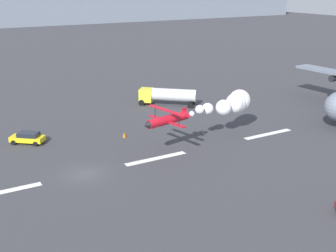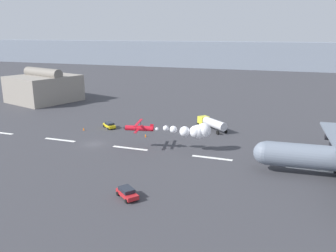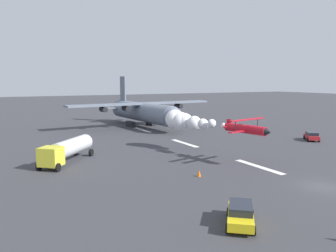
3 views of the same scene
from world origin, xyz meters
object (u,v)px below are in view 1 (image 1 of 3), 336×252
stunt_biplane_red (228,105)px  traffic_cone_far (124,135)px  fuel_tanker_truck (167,95)px  airport_staff_sedan (28,137)px

stunt_biplane_red → traffic_cone_far: 14.64m
fuel_tanker_truck → traffic_cone_far: bearing=-139.3°
airport_staff_sedan → traffic_cone_far: bearing=-19.3°
airport_staff_sedan → stunt_biplane_red: bearing=-22.9°
fuel_tanker_truck → traffic_cone_far: size_ratio=11.87×
stunt_biplane_red → airport_staff_sedan: size_ratio=4.05×
stunt_biplane_red → airport_staff_sedan: bearing=157.1°
fuel_tanker_truck → traffic_cone_far: fuel_tanker_truck is taller
traffic_cone_far → stunt_biplane_red: bearing=-26.1°
stunt_biplane_red → fuel_tanker_truck: bearing=88.2°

